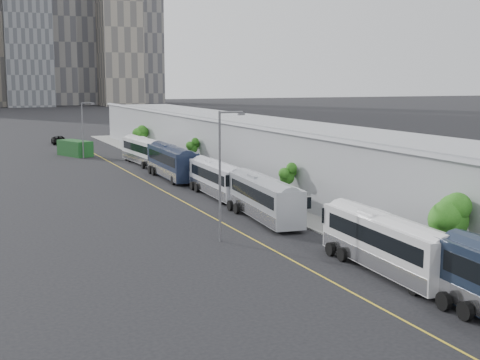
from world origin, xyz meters
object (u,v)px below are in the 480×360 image
street_lamp_far (84,126)px  suv (59,140)px  bus_5 (172,165)px  shipping_container (75,148)px  bus_6 (143,153)px  bus_2 (386,248)px  street_lamp_near (222,168)px  bus_3 (264,202)px  bus_4 (218,182)px

street_lamp_far → suv: 24.93m
bus_5 → shipping_container: size_ratio=2.08×
bus_6 → shipping_container: size_ratio=1.97×
bus_2 → street_lamp_far: street_lamp_far is taller
bus_6 → street_lamp_near: street_lamp_near is taller
bus_3 → street_lamp_near: street_lamp_near is taller
bus_6 → shipping_container: 16.05m
bus_2 → street_lamp_far: 69.17m
bus_3 → shipping_container: 55.80m
bus_4 → suv: bus_4 is taller
bus_3 → suv: size_ratio=2.33×
street_lamp_near → shipping_container: size_ratio=1.46×
street_lamp_far → shipping_container: 5.37m
bus_5 → street_lamp_far: 26.31m
bus_2 → suv: 93.62m
bus_3 → bus_5: size_ratio=0.93×
bus_6 → suv: size_ratio=2.38×
street_lamp_near → bus_5: bearing=79.6°
bus_6 → suv: (-6.93, 35.07, -0.83)m
shipping_container → street_lamp_far: bearing=-98.8°
bus_4 → bus_6: bearing=92.8°
bus_3 → suv: bearing=100.2°
bus_5 → bus_6: 14.90m
bus_4 → bus_2: bearing=-88.1°
street_lamp_far → bus_4: bearing=-80.2°
bus_4 → shipping_container: bearing=102.2°
bus_5 → street_lamp_near: size_ratio=1.42×
bus_4 → suv: (-7.26, 63.72, -0.74)m
bus_6 → suv: bus_6 is taller
bus_2 → street_lamp_near: bearing=122.7°
street_lamp_far → bus_2: bearing=-84.4°
bus_5 → street_lamp_far: (-6.10, 25.39, 3.23)m
street_lamp_far → suv: bearing=91.1°
bus_4 → bus_5: (-0.70, 13.75, 0.19)m
bus_4 → bus_5: 13.77m
shipping_container → suv: size_ratio=1.21×
bus_4 → bus_6: bus_6 is taller
bus_2 → bus_5: (-0.60, 43.37, 0.16)m
street_lamp_near → bus_3: bearing=43.6°
bus_2 → bus_6: bearing=93.2°
bus_2 → bus_3: size_ratio=0.98×
bus_5 → street_lamp_far: street_lamp_far is taller
shipping_container → bus_4: bearing=-101.1°
bus_3 → street_lamp_far: 52.03m
bus_2 → suv: bearing=97.4°
bus_3 → bus_4: (0.47, 12.39, -0.05)m
bus_6 → bus_4: bearing=-92.1°
bus_3 → bus_4: bearing=93.0°
bus_3 → street_lamp_far: bearing=102.1°
bus_5 → suv: (-6.57, 49.97, -0.93)m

